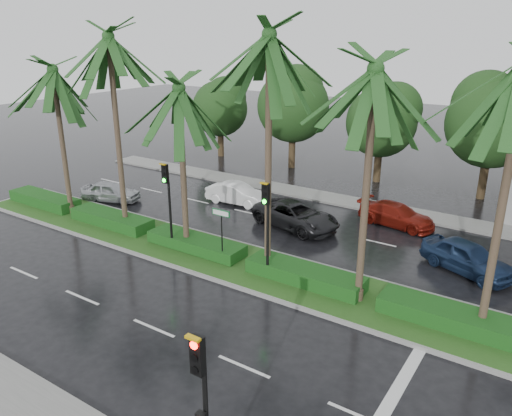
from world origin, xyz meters
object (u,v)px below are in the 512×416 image
Objects in this scene: signal_near at (203,410)px; car_darkgrey at (296,215)px; car_blue at (468,257)px; street_sign at (221,223)px; car_silver at (111,191)px; car_white at (237,194)px; car_red at (396,215)px; signal_median_left at (168,194)px.

signal_near reaches higher than car_darkgrey.
street_sign is at bearing 143.97° from car_blue.
car_darkgrey reaches higher than car_silver.
car_white is 0.78× the size of car_darkgrey.
signal_near is 20.92m from car_white.
car_red is (9.50, 1.85, -0.03)m from car_white.
car_silver is 0.87× the size of car_blue.
signal_near is 1.10× the size of car_white.
car_red is at bearing -91.05° from car_silver.
street_sign reaches higher than car_blue.
car_silver is at bearing 162.93° from street_sign.
car_silver is 8.02m from car_white.
signal_median_left is 1.10× the size of car_white.
signal_near is at bearing -146.52° from car_silver.
car_white is (-11.50, 17.37, -1.85)m from signal_near.
car_red is 5.91m from car_blue.
signal_median_left reaches higher than car_white.
car_blue is (2.50, 15.40, -1.78)m from signal_near.
signal_near is at bearing -44.09° from signal_median_left.
signal_median_left is 7.48m from car_darkgrey.
car_white is (-4.50, 7.50, -1.47)m from street_sign.
car_silver is 0.73× the size of car_darkgrey.
car_white is (-1.50, 7.68, -2.35)m from signal_median_left.
car_blue is (14.00, -1.97, 0.07)m from car_white.
car_white is 0.93× the size of car_blue.
signal_median_left reaches higher than car_red.
signal_near is 15.70m from car_blue.
signal_near reaches higher than car_red.
signal_median_left is 0.86× the size of car_darkgrey.
car_blue is at bearing 24.56° from signal_median_left.
car_darkgrey is at bearing 85.26° from street_sign.
car_blue reaches higher than car_silver.
car_darkgrey reaches higher than car_red.
car_silver is at bearing 117.66° from car_red.
signal_median_left is 1.68× the size of street_sign.
car_silver is 21.06m from car_blue.
street_sign is 12.09m from car_silver.
car_white reaches higher than car_silver.
street_sign is at bearing 125.34° from signal_near.
street_sign is 10.71m from car_red.
car_silver is 17.47m from car_red.
car_blue is (12.50, 5.71, -2.28)m from signal_median_left.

